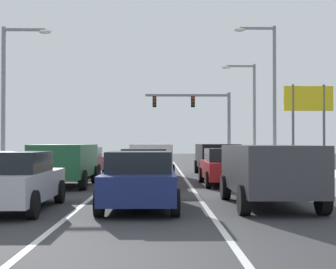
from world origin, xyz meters
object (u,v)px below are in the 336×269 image
object	(u,v)px
sedan_tan_center_lane_second	(144,168)
sedan_maroon_left_lane_third	(85,161)
sedan_silver_left_lane_nearest	(13,181)
roadside_sign_right	(308,107)
sedan_navy_center_lane_nearest	(140,180)
suv_white_center_lane_third	(152,157)
suv_charcoal_right_lane_nearest	(268,169)
sedan_red_right_lane_second	(226,167)
traffic_light_gantry	(203,112)
suv_black_right_lane_third	(216,156)
street_lamp_right_far	(250,104)
street_lamp_right_mid	(269,85)
street_lamp_left_mid	(10,86)
suv_green_left_lane_second	(65,161)

from	to	relation	value
sedan_tan_center_lane_second	sedan_maroon_left_lane_third	world-z (taller)	same
sedan_silver_left_lane_nearest	roadside_sign_right	distance (m)	23.62
sedan_navy_center_lane_nearest	suv_white_center_lane_third	world-z (taller)	suv_white_center_lane_third
suv_charcoal_right_lane_nearest	sedan_navy_center_lane_nearest	size ratio (longest dim) A/B	1.09
sedan_tan_center_lane_second	roadside_sign_right	world-z (taller)	roadside_sign_right
sedan_red_right_lane_second	traffic_light_gantry	xyz separation A→B (m)	(1.07, 23.75, 3.73)
suv_white_center_lane_third	sedan_maroon_left_lane_third	distance (m)	4.00
suv_charcoal_right_lane_nearest	suv_black_right_lane_third	distance (m)	13.64
suv_white_center_lane_third	roadside_sign_right	world-z (taller)	roadside_sign_right
sedan_navy_center_lane_nearest	street_lamp_right_far	distance (m)	26.87
sedan_silver_left_lane_nearest	street_lamp_right_mid	distance (m)	21.71
sedan_red_right_lane_second	traffic_light_gantry	world-z (taller)	traffic_light_gantry
sedan_tan_center_lane_second	street_lamp_right_mid	world-z (taller)	street_lamp_right_mid
suv_black_right_lane_third	street_lamp_left_mid	xyz separation A→B (m)	(-11.03, -0.54, 3.74)
street_lamp_right_far	street_lamp_left_mid	bearing A→B (deg)	-141.17
traffic_light_gantry	suv_green_left_lane_second	bearing A→B (deg)	-107.36
sedan_red_right_lane_second	suv_white_center_lane_third	bearing A→B (deg)	125.00
suv_green_left_lane_second	traffic_light_gantry	distance (m)	25.62
sedan_red_right_lane_second	suv_black_right_lane_third	world-z (taller)	suv_black_right_lane_third
street_lamp_left_mid	roadside_sign_right	distance (m)	18.34
suv_green_left_lane_second	sedan_maroon_left_lane_third	distance (m)	6.67
sedan_tan_center_lane_second	street_lamp_left_mid	xyz separation A→B (m)	(-7.35, 7.48, 3.99)
suv_charcoal_right_lane_nearest	traffic_light_gantry	world-z (taller)	traffic_light_gantry
suv_green_left_lane_second	sedan_silver_left_lane_nearest	bearing A→B (deg)	-90.13
street_lamp_right_far	sedan_tan_center_lane_second	bearing A→B (deg)	-111.20
sedan_red_right_lane_second	street_lamp_right_far	size ratio (longest dim) A/B	0.57
suv_green_left_lane_second	roadside_sign_right	distance (m)	18.23
suv_green_left_lane_second	street_lamp_right_mid	bearing A→B (deg)	46.49
street_lamp_right_mid	sedan_maroon_left_lane_third	bearing A→B (deg)	-157.33
street_lamp_right_mid	street_lamp_left_mid	bearing A→B (deg)	-162.93
suv_green_left_lane_second	street_lamp_right_mid	size ratio (longest dim) A/B	0.54
suv_charcoal_right_lane_nearest	sedan_tan_center_lane_second	world-z (taller)	suv_charcoal_right_lane_nearest
street_lamp_left_mid	roadside_sign_right	bearing A→B (deg)	17.09
sedan_navy_center_lane_nearest	traffic_light_gantry	bearing A→B (deg)	82.05
suv_white_center_lane_third	sedan_silver_left_lane_nearest	world-z (taller)	suv_white_center_lane_third
sedan_red_right_lane_second	suv_white_center_lane_third	distance (m)	5.46
suv_charcoal_right_lane_nearest	sedan_red_right_lane_second	xyz separation A→B (m)	(-0.23, 6.93, -0.25)
traffic_light_gantry	street_lamp_right_far	bearing A→B (deg)	-60.50
sedan_maroon_left_lane_third	traffic_light_gantry	bearing A→B (deg)	66.04
sedan_tan_center_lane_second	sedan_maroon_left_lane_third	distance (m)	8.23
sedan_navy_center_lane_nearest	street_lamp_right_far	world-z (taller)	street_lamp_right_far
suv_black_right_lane_third	roadside_sign_right	bearing A→B (deg)	36.75
suv_black_right_lane_third	sedan_tan_center_lane_second	xyz separation A→B (m)	(-3.68, -8.02, -0.25)
sedan_maroon_left_lane_third	street_lamp_left_mid	bearing A→B (deg)	-179.85
sedan_red_right_lane_second	street_lamp_right_far	xyz separation A→B (m)	(4.23, 18.17, 3.95)
suv_black_right_lane_third	street_lamp_right_far	xyz separation A→B (m)	(3.87, 11.46, 3.70)
suv_green_left_lane_second	traffic_light_gantry	world-z (taller)	traffic_light_gantry
sedan_navy_center_lane_nearest	sedan_tan_center_lane_second	bearing A→B (deg)	90.54
sedan_red_right_lane_second	street_lamp_left_mid	distance (m)	12.96
street_lamp_right_mid	sedan_tan_center_lane_second	bearing A→B (deg)	-121.79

